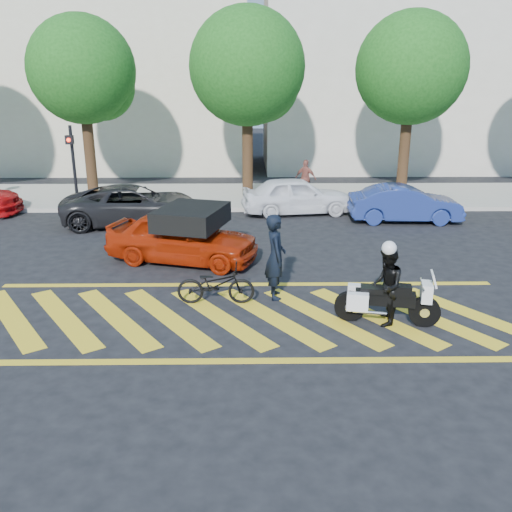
{
  "coord_description": "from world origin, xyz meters",
  "views": [
    {
      "loc": [
        0.03,
        -10.57,
        4.87
      ],
      "look_at": [
        0.19,
        0.97,
        1.05
      ],
      "focal_mm": 38.0,
      "sensor_mm": 36.0,
      "label": 1
    }
  ],
  "objects_px": {
    "officer_moto": "(386,286)",
    "parked_mid_right": "(297,195)",
    "police_motorcycle": "(386,300)",
    "parked_mid_left": "(134,205)",
    "officer_bike": "(275,257)",
    "parked_right": "(405,204)",
    "bicycle": "(216,284)",
    "red_convertible": "(182,237)"
  },
  "relations": [
    {
      "from": "police_motorcycle",
      "to": "parked_mid_right",
      "type": "height_order",
      "value": "parked_mid_right"
    },
    {
      "from": "officer_bike",
      "to": "parked_mid_right",
      "type": "distance_m",
      "value": 8.19
    },
    {
      "from": "police_motorcycle",
      "to": "parked_right",
      "type": "bearing_deg",
      "value": 84.07
    },
    {
      "from": "officer_bike",
      "to": "parked_right",
      "type": "relative_size",
      "value": 0.51
    },
    {
      "from": "officer_moto",
      "to": "red_convertible",
      "type": "relative_size",
      "value": 0.4
    },
    {
      "from": "officer_bike",
      "to": "parked_mid_left",
      "type": "xyz_separation_m",
      "value": [
        -4.58,
        6.7,
        -0.32
      ]
    },
    {
      "from": "officer_bike",
      "to": "parked_right",
      "type": "bearing_deg",
      "value": -40.41
    },
    {
      "from": "red_convertible",
      "to": "parked_right",
      "type": "bearing_deg",
      "value": -43.13
    },
    {
      "from": "officer_moto",
      "to": "parked_right",
      "type": "xyz_separation_m",
      "value": [
        2.7,
        8.32,
        -0.18
      ]
    },
    {
      "from": "parked_mid_left",
      "to": "bicycle",
      "type": "bearing_deg",
      "value": -162.66
    },
    {
      "from": "bicycle",
      "to": "red_convertible",
      "type": "bearing_deg",
      "value": 19.97
    },
    {
      "from": "red_convertible",
      "to": "parked_right",
      "type": "height_order",
      "value": "red_convertible"
    },
    {
      "from": "bicycle",
      "to": "police_motorcycle",
      "type": "xyz_separation_m",
      "value": [
        3.56,
        -1.09,
        0.06
      ]
    },
    {
      "from": "bicycle",
      "to": "officer_moto",
      "type": "height_order",
      "value": "officer_moto"
    },
    {
      "from": "officer_bike",
      "to": "parked_mid_left",
      "type": "distance_m",
      "value": 8.12
    },
    {
      "from": "bicycle",
      "to": "red_convertible",
      "type": "distance_m",
      "value": 3.13
    },
    {
      "from": "officer_bike",
      "to": "parked_mid_right",
      "type": "xyz_separation_m",
      "value": [
        1.18,
        8.1,
        -0.3
      ]
    },
    {
      "from": "officer_bike",
      "to": "parked_mid_left",
      "type": "height_order",
      "value": "officer_bike"
    },
    {
      "from": "officer_bike",
      "to": "parked_mid_left",
      "type": "relative_size",
      "value": 0.41
    },
    {
      "from": "red_convertible",
      "to": "parked_mid_left",
      "type": "distance_m",
      "value": 4.64
    },
    {
      "from": "officer_bike",
      "to": "bicycle",
      "type": "relative_size",
      "value": 1.14
    },
    {
      "from": "parked_mid_left",
      "to": "officer_bike",
      "type": "bearing_deg",
      "value": -152.9
    },
    {
      "from": "bicycle",
      "to": "parked_right",
      "type": "xyz_separation_m",
      "value": [
        6.24,
        7.22,
        0.18
      ]
    },
    {
      "from": "red_convertible",
      "to": "parked_mid_left",
      "type": "bearing_deg",
      "value": 44.08
    },
    {
      "from": "parked_mid_left",
      "to": "parked_right",
      "type": "distance_m",
      "value": 9.47
    },
    {
      "from": "parked_mid_right",
      "to": "red_convertible",
      "type": "bearing_deg",
      "value": 138.87
    },
    {
      "from": "police_motorcycle",
      "to": "officer_moto",
      "type": "relative_size",
      "value": 1.29
    },
    {
      "from": "officer_bike",
      "to": "parked_mid_right",
      "type": "relative_size",
      "value": 0.49
    },
    {
      "from": "bicycle",
      "to": "parked_mid_left",
      "type": "distance_m",
      "value": 7.75
    },
    {
      "from": "parked_right",
      "to": "parked_mid_right",
      "type": "bearing_deg",
      "value": 74.05
    },
    {
      "from": "officer_moto",
      "to": "red_convertible",
      "type": "bearing_deg",
      "value": -119.16
    },
    {
      "from": "officer_bike",
      "to": "police_motorcycle",
      "type": "bearing_deg",
      "value": -128.16
    },
    {
      "from": "parked_mid_right",
      "to": "parked_right",
      "type": "distance_m",
      "value": 3.9
    },
    {
      "from": "police_motorcycle",
      "to": "red_convertible",
      "type": "distance_m",
      "value": 6.14
    },
    {
      "from": "officer_moto",
      "to": "parked_mid_right",
      "type": "distance_m",
      "value": 9.6
    },
    {
      "from": "police_motorcycle",
      "to": "red_convertible",
      "type": "xyz_separation_m",
      "value": [
        -4.63,
        4.02,
        0.19
      ]
    },
    {
      "from": "police_motorcycle",
      "to": "officer_moto",
      "type": "distance_m",
      "value": 0.31
    },
    {
      "from": "officer_bike",
      "to": "police_motorcycle",
      "type": "xyz_separation_m",
      "value": [
        2.2,
        -1.44,
        -0.47
      ]
    },
    {
      "from": "police_motorcycle",
      "to": "parked_mid_right",
      "type": "bearing_deg",
      "value": 108.08
    },
    {
      "from": "parked_mid_right",
      "to": "parked_right",
      "type": "bearing_deg",
      "value": -116.13
    },
    {
      "from": "bicycle",
      "to": "parked_mid_left",
      "type": "height_order",
      "value": "parked_mid_left"
    },
    {
      "from": "bicycle",
      "to": "parked_right",
      "type": "distance_m",
      "value": 9.55
    }
  ]
}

